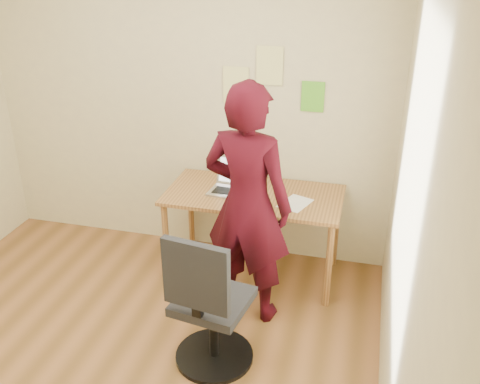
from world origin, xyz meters
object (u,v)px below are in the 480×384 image
(phone, at_px, (267,207))
(person, at_px, (247,205))
(laptop, at_px, (233,185))
(office_chair, at_px, (209,311))
(desk, at_px, (254,203))

(phone, height_order, person, person)
(phone, bearing_deg, laptop, 132.93)
(laptop, height_order, office_chair, office_chair)
(person, bearing_deg, desk, -71.77)
(person, bearing_deg, phone, -95.25)
(desk, distance_m, office_chair, 1.16)
(office_chair, bearing_deg, phone, 88.06)
(phone, xyz_separation_m, office_chair, (-0.18, -0.93, -0.31))
(desk, relative_size, office_chair, 1.38)
(desk, bearing_deg, person, -82.18)
(phone, bearing_deg, desk, 113.28)
(desk, bearing_deg, laptop, 175.10)
(phone, xyz_separation_m, person, (-0.08, -0.29, 0.14))
(desk, bearing_deg, office_chair, -91.36)
(desk, xyz_separation_m, person, (0.07, -0.50, 0.24))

